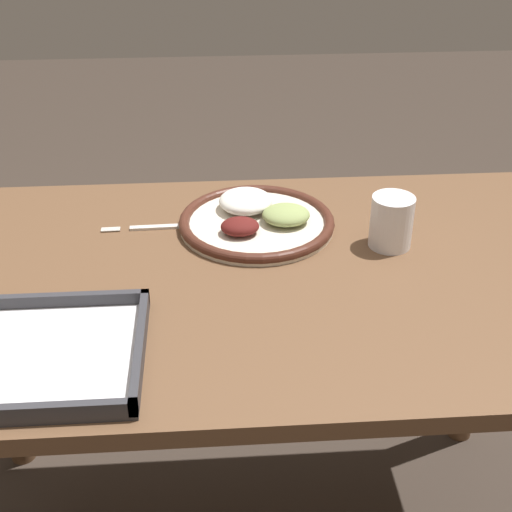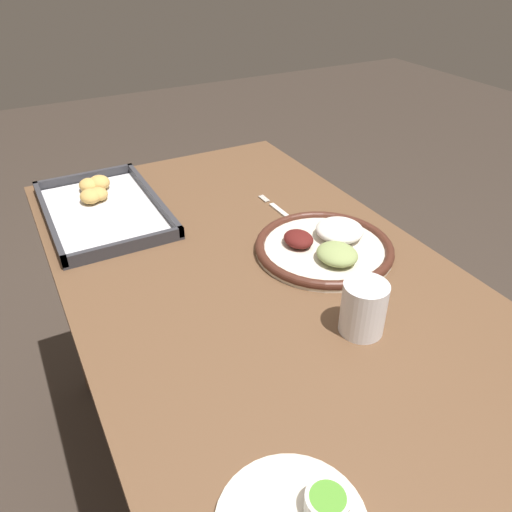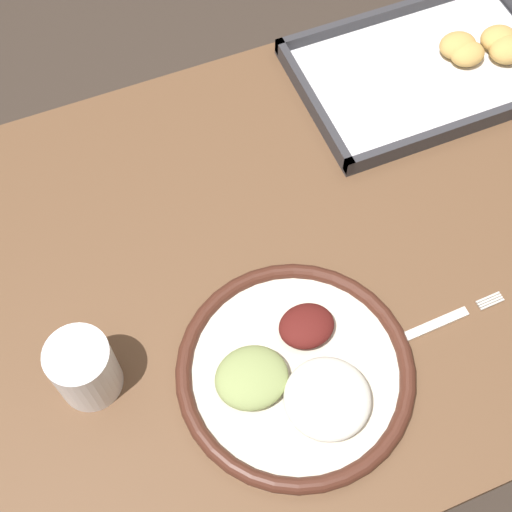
% 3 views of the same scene
% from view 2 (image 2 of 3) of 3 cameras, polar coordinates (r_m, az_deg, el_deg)
% --- Properties ---
extents(ground_plane, '(8.00, 8.00, 0.00)m').
position_cam_2_polar(ground_plane, '(1.54, -0.10, -24.12)').
color(ground_plane, '#382D26').
extents(dining_table, '(1.23, 0.73, 0.73)m').
position_cam_2_polar(dining_table, '(1.07, -0.13, -6.29)').
color(dining_table, brown).
rests_on(dining_table, ground_plane).
extents(dinner_plate, '(0.29, 0.29, 0.05)m').
position_cam_2_polar(dinner_plate, '(1.06, 7.95, 1.17)').
color(dinner_plate, beige).
rests_on(dinner_plate, dining_table).
extents(fork, '(0.19, 0.02, 0.00)m').
position_cam_2_polar(fork, '(1.19, 3.11, 4.90)').
color(fork, silver).
rests_on(fork, dining_table).
extents(baking_tray, '(0.40, 0.26, 0.04)m').
position_cam_2_polar(baking_tray, '(1.26, -17.29, 5.56)').
color(baking_tray, '#333338').
rests_on(baking_tray, dining_table).
extents(drinking_cup, '(0.08, 0.08, 0.09)m').
position_cam_2_polar(drinking_cup, '(0.85, 12.18, -5.83)').
color(drinking_cup, white).
rests_on(drinking_cup, dining_table).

